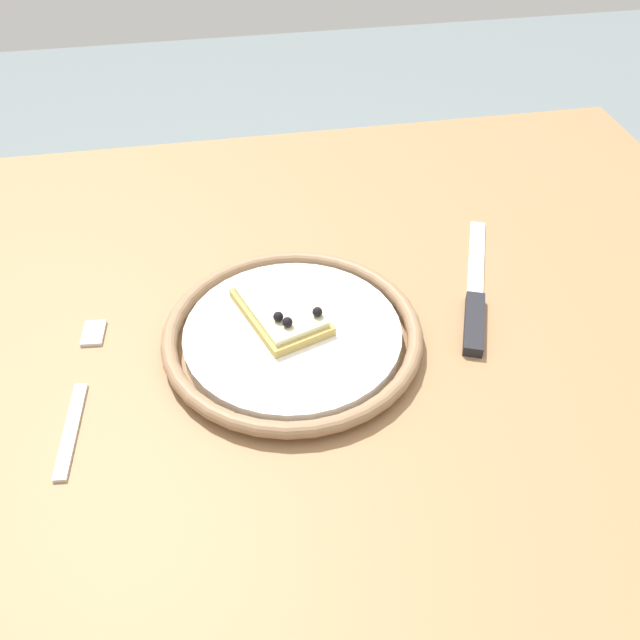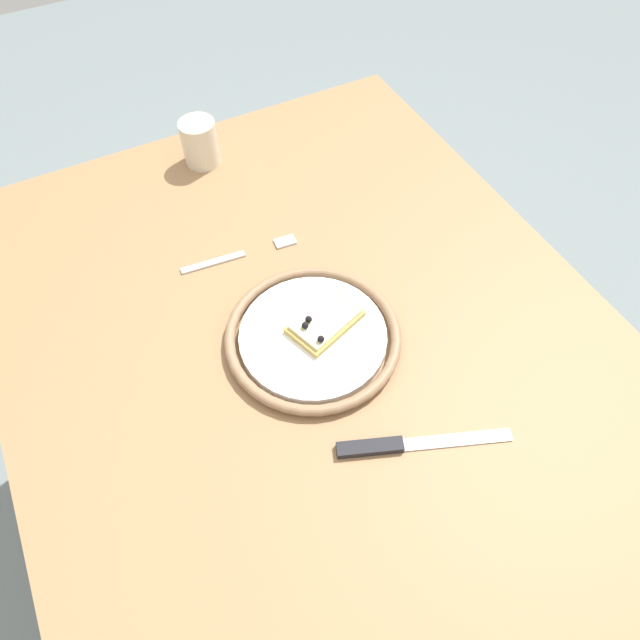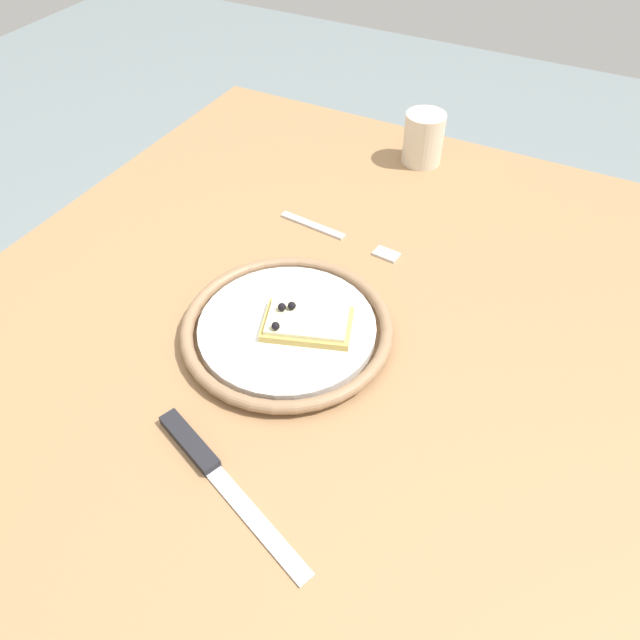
{
  "view_description": "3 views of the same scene",
  "coord_description": "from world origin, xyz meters",
  "px_view_note": "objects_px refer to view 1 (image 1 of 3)",
  "views": [
    {
      "loc": [
        -0.06,
        -0.5,
        1.27
      ],
      "look_at": [
        0.03,
        0.0,
        0.8
      ],
      "focal_mm": 38.56,
      "sensor_mm": 36.0,
      "label": 1
    },
    {
      "loc": [
        0.44,
        -0.21,
        1.51
      ],
      "look_at": [
        -0.01,
        0.02,
        0.8
      ],
      "focal_mm": 32.42,
      "sensor_mm": 36.0,
      "label": 2
    },
    {
      "loc": [
        0.46,
        0.28,
        1.34
      ],
      "look_at": [
        -0.03,
        0.03,
        0.79
      ],
      "focal_mm": 34.52,
      "sensor_mm": 36.0,
      "label": 3
    }
  ],
  "objects_px": {
    "plate": "(291,332)",
    "knife": "(475,304)",
    "dining_table": "(295,401)",
    "fork": "(80,390)",
    "pizza_slice_near": "(281,310)"
  },
  "relations": [
    {
      "from": "dining_table",
      "to": "knife",
      "type": "relative_size",
      "value": 4.97
    },
    {
      "from": "plate",
      "to": "pizza_slice_near",
      "type": "xyz_separation_m",
      "value": [
        -0.01,
        0.02,
        0.01
      ]
    },
    {
      "from": "dining_table",
      "to": "pizza_slice_near",
      "type": "height_order",
      "value": "pizza_slice_near"
    },
    {
      "from": "dining_table",
      "to": "fork",
      "type": "distance_m",
      "value": 0.23
    },
    {
      "from": "dining_table",
      "to": "plate",
      "type": "distance_m",
      "value": 0.1
    },
    {
      "from": "plate",
      "to": "pizza_slice_near",
      "type": "height_order",
      "value": "pizza_slice_near"
    },
    {
      "from": "dining_table",
      "to": "fork",
      "type": "height_order",
      "value": "fork"
    },
    {
      "from": "dining_table",
      "to": "knife",
      "type": "height_order",
      "value": "knife"
    },
    {
      "from": "dining_table",
      "to": "plate",
      "type": "xyz_separation_m",
      "value": [
        -0.0,
        0.0,
        0.1
      ]
    },
    {
      "from": "dining_table",
      "to": "fork",
      "type": "relative_size",
      "value": 5.68
    },
    {
      "from": "plate",
      "to": "knife",
      "type": "distance_m",
      "value": 0.21
    },
    {
      "from": "pizza_slice_near",
      "to": "knife",
      "type": "bearing_deg",
      "value": -1.43
    },
    {
      "from": "fork",
      "to": "knife",
      "type": "bearing_deg",
      "value": 6.79
    },
    {
      "from": "pizza_slice_near",
      "to": "plate",
      "type": "bearing_deg",
      "value": -71.53
    },
    {
      "from": "plate",
      "to": "fork",
      "type": "bearing_deg",
      "value": -170.6
    }
  ]
}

